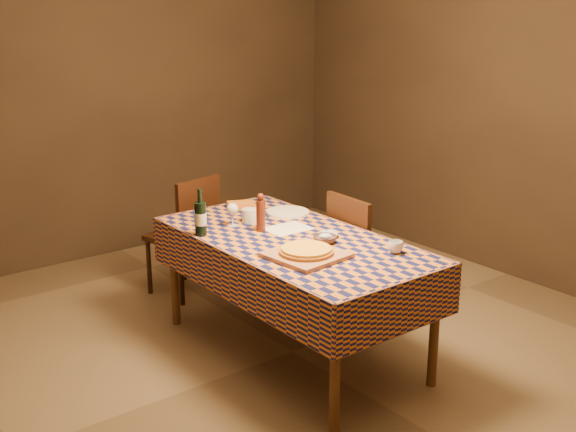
{
  "coord_description": "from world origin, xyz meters",
  "views": [
    {
      "loc": [
        -2.6,
        -3.29,
        2.17
      ],
      "look_at": [
        0.0,
        0.05,
        0.9
      ],
      "focal_mm": 45.0,
      "sensor_mm": 36.0,
      "label": 1
    }
  ],
  "objects_px": {
    "wine_bottle": "(200,218)",
    "chair_right": "(360,253)",
    "white_plate": "(288,212)",
    "dining_table": "(293,250)",
    "bowl": "(325,239)",
    "pizza": "(306,250)",
    "cutting_board": "(306,255)",
    "chair_far": "(189,229)"
  },
  "relations": [
    {
      "from": "wine_bottle",
      "to": "chair_right",
      "type": "distance_m",
      "value": 1.15
    },
    {
      "from": "white_plate",
      "to": "chair_right",
      "type": "height_order",
      "value": "chair_right"
    },
    {
      "from": "dining_table",
      "to": "white_plate",
      "type": "xyz_separation_m",
      "value": [
        0.3,
        0.44,
        0.08
      ]
    },
    {
      "from": "bowl",
      "to": "wine_bottle",
      "type": "xyz_separation_m",
      "value": [
        -0.51,
        0.59,
        0.09
      ]
    },
    {
      "from": "wine_bottle",
      "to": "pizza",
      "type": "bearing_deg",
      "value": -69.77
    },
    {
      "from": "cutting_board",
      "to": "bowl",
      "type": "xyz_separation_m",
      "value": [
        0.25,
        0.12,
        0.01
      ]
    },
    {
      "from": "chair_far",
      "to": "dining_table",
      "type": "bearing_deg",
      "value": -88.61
    },
    {
      "from": "bowl",
      "to": "chair_far",
      "type": "xyz_separation_m",
      "value": [
        -0.12,
        1.41,
        -0.27
      ]
    },
    {
      "from": "pizza",
      "to": "wine_bottle",
      "type": "xyz_separation_m",
      "value": [
        -0.26,
        0.71,
        0.07
      ]
    },
    {
      "from": "dining_table",
      "to": "chair_far",
      "type": "height_order",
      "value": "chair_far"
    },
    {
      "from": "wine_bottle",
      "to": "chair_right",
      "type": "bearing_deg",
      "value": -18.42
    },
    {
      "from": "pizza",
      "to": "wine_bottle",
      "type": "relative_size",
      "value": 1.22
    },
    {
      "from": "dining_table",
      "to": "pizza",
      "type": "bearing_deg",
      "value": -115.73
    },
    {
      "from": "pizza",
      "to": "chair_right",
      "type": "distance_m",
      "value": 0.91
    },
    {
      "from": "wine_bottle",
      "to": "chair_far",
      "type": "relative_size",
      "value": 0.32
    },
    {
      "from": "dining_table",
      "to": "wine_bottle",
      "type": "bearing_deg",
      "value": 135.92
    },
    {
      "from": "pizza",
      "to": "wine_bottle",
      "type": "bearing_deg",
      "value": 110.23
    },
    {
      "from": "pizza",
      "to": "bowl",
      "type": "xyz_separation_m",
      "value": [
        0.25,
        0.12,
        -0.02
      ]
    },
    {
      "from": "white_plate",
      "to": "chair_far",
      "type": "relative_size",
      "value": 0.31
    },
    {
      "from": "bowl",
      "to": "pizza",
      "type": "bearing_deg",
      "value": -153.22
    },
    {
      "from": "cutting_board",
      "to": "chair_far",
      "type": "relative_size",
      "value": 0.42
    },
    {
      "from": "pizza",
      "to": "bowl",
      "type": "relative_size",
      "value": 2.5
    },
    {
      "from": "dining_table",
      "to": "pizza",
      "type": "xyz_separation_m",
      "value": [
        -0.15,
        -0.31,
        0.12
      ]
    },
    {
      "from": "chair_right",
      "to": "bowl",
      "type": "bearing_deg",
      "value": -155.55
    },
    {
      "from": "cutting_board",
      "to": "white_plate",
      "type": "height_order",
      "value": "cutting_board"
    },
    {
      "from": "white_plate",
      "to": "pizza",
      "type": "bearing_deg",
      "value": -121.02
    },
    {
      "from": "pizza",
      "to": "chair_far",
      "type": "bearing_deg",
      "value": 85.5
    },
    {
      "from": "dining_table",
      "to": "chair_right",
      "type": "distance_m",
      "value": 0.65
    },
    {
      "from": "white_plate",
      "to": "bowl",
      "type": "bearing_deg",
      "value": -108.27
    },
    {
      "from": "pizza",
      "to": "chair_right",
      "type": "height_order",
      "value": "chair_right"
    },
    {
      "from": "dining_table",
      "to": "white_plate",
      "type": "height_order",
      "value": "white_plate"
    },
    {
      "from": "wine_bottle",
      "to": "white_plate",
      "type": "distance_m",
      "value": 0.72
    },
    {
      "from": "bowl",
      "to": "wine_bottle",
      "type": "relative_size",
      "value": 0.49
    },
    {
      "from": "cutting_board",
      "to": "white_plate",
      "type": "distance_m",
      "value": 0.88
    },
    {
      "from": "pizza",
      "to": "chair_far",
      "type": "relative_size",
      "value": 0.39
    },
    {
      "from": "pizza",
      "to": "white_plate",
      "type": "distance_m",
      "value": 0.88
    },
    {
      "from": "dining_table",
      "to": "bowl",
      "type": "bearing_deg",
      "value": -63.15
    },
    {
      "from": "dining_table",
      "to": "pizza",
      "type": "distance_m",
      "value": 0.37
    },
    {
      "from": "chair_far",
      "to": "cutting_board",
      "type": "bearing_deg",
      "value": -94.5
    },
    {
      "from": "wine_bottle",
      "to": "chair_far",
      "type": "distance_m",
      "value": 0.98
    },
    {
      "from": "cutting_board",
      "to": "pizza",
      "type": "height_order",
      "value": "pizza"
    },
    {
      "from": "cutting_board",
      "to": "pizza",
      "type": "bearing_deg",
      "value": 0.0
    }
  ]
}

